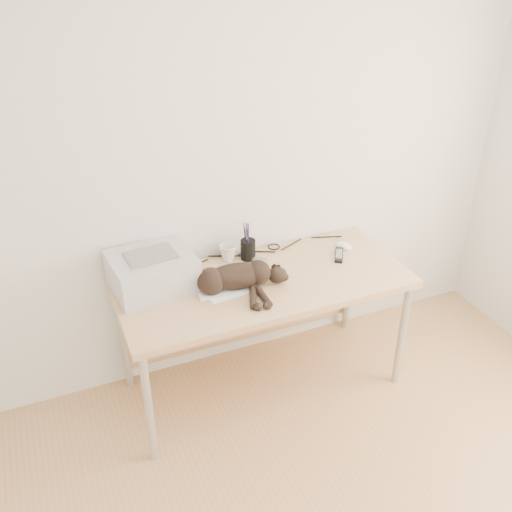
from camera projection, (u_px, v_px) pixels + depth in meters
name	position (u px, v px, depth m)	size (l,w,h in m)	color
wall_back	(238.00, 161.00, 3.12)	(3.50, 3.50, 0.00)	silver
desk	(258.00, 292.00, 3.24)	(1.60, 0.70, 0.74)	tan
printer	(152.00, 271.00, 3.00)	(0.45, 0.40, 0.20)	#B3B3B8
papers	(226.00, 287.00, 3.04)	(0.33, 0.24, 0.01)	white
cat	(233.00, 278.00, 3.00)	(0.65, 0.36, 0.15)	black
mug	(228.00, 253.00, 3.27)	(0.10, 0.10, 0.10)	white
pen_cup	(248.00, 249.00, 3.28)	(0.09, 0.09, 0.22)	black
remote_grey	(252.00, 257.00, 3.30)	(0.05, 0.18, 0.02)	slate
remote_black	(339.00, 255.00, 3.33)	(0.05, 0.16, 0.02)	black
mouse	(344.00, 244.00, 3.42)	(0.07, 0.12, 0.04)	white
cable_tangle	(243.00, 253.00, 3.35)	(1.36, 0.08, 0.01)	black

